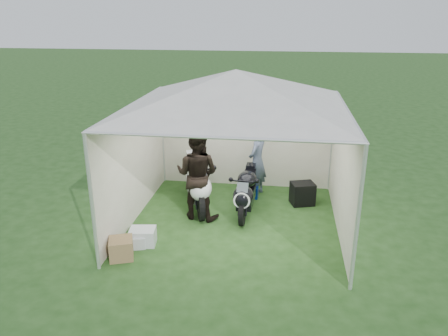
{
  "coord_description": "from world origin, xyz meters",
  "views": [
    {
      "loc": [
        0.9,
        -7.82,
        3.97
      ],
      "look_at": [
        -0.27,
        0.35,
        1.0
      ],
      "focal_mm": 35.0,
      "sensor_mm": 36.0,
      "label": 1
    }
  ],
  "objects": [
    {
      "name": "ground",
      "position": [
        0.0,
        0.0,
        0.0
      ],
      "size": [
        80.0,
        80.0,
        0.0
      ],
      "primitive_type": "plane",
      "color": "#1F4315",
      "rests_on": "ground"
    },
    {
      "name": "canopy_tent",
      "position": [
        -0.0,
        0.03,
        2.58
      ],
      "size": [
        5.66,
        5.66,
        3.0
      ],
      "color": "silver",
      "rests_on": "ground"
    },
    {
      "name": "motorcycle_white",
      "position": [
        -0.88,
        0.58,
        0.58
      ],
      "size": [
        0.94,
        2.05,
        1.04
      ],
      "rotation": [
        0.0,
        0.0,
        0.32
      ],
      "color": "black",
      "rests_on": "ground"
    },
    {
      "name": "motorcycle_black",
      "position": [
        0.18,
        0.41,
        0.5
      ],
      "size": [
        0.44,
        1.81,
        0.89
      ],
      "rotation": [
        0.0,
        0.0,
        -0.04
      ],
      "color": "black",
      "rests_on": "ground"
    },
    {
      "name": "paddock_stand",
      "position": [
        0.21,
        1.23,
        0.13
      ],
      "size": [
        0.35,
        0.22,
        0.25
      ],
      "primitive_type": "cube",
      "rotation": [
        0.0,
        0.0,
        -0.04
      ],
      "color": "#0E2FB2",
      "rests_on": "ground"
    },
    {
      "name": "person_dark_jacket",
      "position": [
        -0.77,
        0.12,
        0.92
      ],
      "size": [
        1.02,
        0.86,
        1.84
      ],
      "primitive_type": "imported",
      "rotation": [
        0.0,
        0.0,
        2.94
      ],
      "color": "black",
      "rests_on": "ground"
    },
    {
      "name": "person_blue_jacket",
      "position": [
        0.33,
        1.44,
        0.8
      ],
      "size": [
        0.56,
        0.68,
        1.6
      ],
      "primitive_type": "imported",
      "rotation": [
        0.0,
        0.0,
        -1.92
      ],
      "color": "slate",
      "rests_on": "ground"
    },
    {
      "name": "equipment_box",
      "position": [
        1.35,
        1.05,
        0.24
      ],
      "size": [
        0.58,
        0.52,
        0.48
      ],
      "primitive_type": "cube",
      "rotation": [
        0.0,
        0.0,
        0.3
      ],
      "color": "black",
      "rests_on": "ground"
    },
    {
      "name": "crate_0",
      "position": [
        -1.53,
        -1.14,
        0.15
      ],
      "size": [
        0.5,
        0.41,
        0.3
      ],
      "primitive_type": "cube",
      "rotation": [
        0.0,
        0.0,
        0.14
      ],
      "color": "silver",
      "rests_on": "ground"
    },
    {
      "name": "crate_1",
      "position": [
        -1.75,
        -1.63,
        0.18
      ],
      "size": [
        0.5,
        0.5,
        0.35
      ],
      "primitive_type": "cube",
      "rotation": [
        0.0,
        0.0,
        0.34
      ],
      "color": "olive",
      "rests_on": "ground"
    },
    {
      "name": "crate_2",
      "position": [
        -1.6,
        -1.25,
        0.11
      ],
      "size": [
        0.35,
        0.32,
        0.22
      ],
      "primitive_type": "cube",
      "rotation": [
        0.0,
        0.0,
        0.28
      ],
      "color": "silver",
      "rests_on": "ground"
    }
  ]
}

